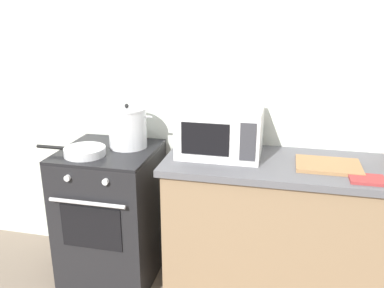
# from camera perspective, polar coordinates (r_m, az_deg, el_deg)

# --- Properties ---
(back_wall) EXTENTS (4.40, 0.10, 2.50)m
(back_wall) POSITION_cam_1_polar(r_m,az_deg,el_deg) (2.73, 3.65, 7.23)
(back_wall) COLOR silver
(back_wall) RESTS_ON ground_plane
(lower_cabinet_right) EXTENTS (1.64, 0.56, 0.88)m
(lower_cabinet_right) POSITION_cam_1_polar(r_m,az_deg,el_deg) (2.66, 15.15, -12.46)
(lower_cabinet_right) COLOR #8C7051
(lower_cabinet_right) RESTS_ON ground_plane
(countertop_right) EXTENTS (1.70, 0.60, 0.04)m
(countertop_right) POSITION_cam_1_polar(r_m,az_deg,el_deg) (2.46, 16.03, -3.20)
(countertop_right) COLOR #59595E
(countertop_right) RESTS_ON lower_cabinet_right
(stove) EXTENTS (0.60, 0.64, 0.92)m
(stove) POSITION_cam_1_polar(r_m,az_deg,el_deg) (2.84, -11.19, -9.60)
(stove) COLOR black
(stove) RESTS_ON ground_plane
(stock_pot) EXTENTS (0.34, 0.25, 0.29)m
(stock_pot) POSITION_cam_1_polar(r_m,az_deg,el_deg) (2.66, -9.04, 2.32)
(stock_pot) COLOR silver
(stock_pot) RESTS_ON stove
(frying_pan) EXTENTS (0.45, 0.25, 0.05)m
(frying_pan) POSITION_cam_1_polar(r_m,az_deg,el_deg) (2.59, -14.97, -1.00)
(frying_pan) COLOR silver
(frying_pan) RESTS_ON stove
(microwave) EXTENTS (0.50, 0.37, 0.30)m
(microwave) POSITION_cam_1_polar(r_m,az_deg,el_deg) (2.49, 4.01, 1.82)
(microwave) COLOR white
(microwave) RESTS_ON countertop_right
(cutting_board) EXTENTS (0.36, 0.26, 0.02)m
(cutting_board) POSITION_cam_1_polar(r_m,az_deg,el_deg) (2.44, 18.63, -2.87)
(cutting_board) COLOR #997047
(cutting_board) RESTS_ON countertop_right
(oven_mitt) EXTENTS (0.18, 0.14, 0.02)m
(oven_mitt) POSITION_cam_1_polar(r_m,az_deg,el_deg) (2.33, 23.42, -4.59)
(oven_mitt) COLOR #993333
(oven_mitt) RESTS_ON countertop_right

